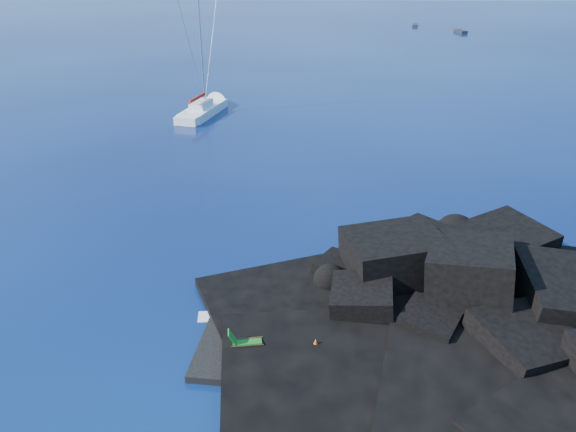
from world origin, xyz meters
name	(u,v)px	position (x,y,z in m)	size (l,w,h in m)	color
ground	(194,352)	(0.00, 0.00, 0.00)	(400.00, 400.00, 0.00)	#030333
headland	(461,316)	(13.00, 3.00, 0.00)	(24.00, 24.00, 3.60)	black
beach	(292,346)	(4.50, 0.50, 0.00)	(8.50, 6.00, 0.70)	black
surf_foam	(302,293)	(5.00, 5.00, 0.00)	(10.00, 8.00, 0.06)	white
sailboat	(204,114)	(-5.83, 41.14, 0.00)	(2.66, 12.70, 13.31)	white
deck_chair	(247,338)	(2.47, -0.06, 0.87)	(1.51, 0.66, 1.04)	#197020
towel	(257,348)	(2.90, -0.10, 0.38)	(2.01, 0.95, 0.05)	silver
sunbather	(257,345)	(2.90, -0.10, 0.52)	(1.71, 0.42, 0.23)	#E39977
marker_cone	(316,344)	(5.56, -0.09, 0.63)	(0.37, 0.37, 0.56)	orange
distant_boat_a	(415,26)	(33.18, 122.43, 0.00)	(1.22, 3.93, 0.52)	#252429
distant_boat_b	(460,33)	(41.10, 110.85, 0.00)	(1.39, 4.48, 0.60)	black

